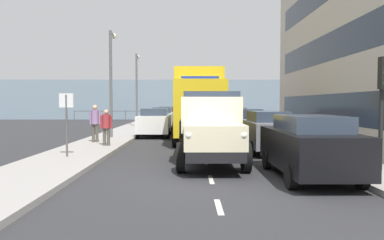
% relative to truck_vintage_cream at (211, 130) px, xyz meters
% --- Properties ---
extents(ground_plane, '(80.00, 80.00, 0.00)m').
position_rel_truck_vintage_cream_xyz_m(ground_plane, '(0.13, -9.89, -1.18)').
color(ground_plane, '#2D2D30').
extents(sidewalk_left, '(2.62, 43.48, 0.15)m').
position_rel_truck_vintage_cream_xyz_m(sidewalk_left, '(-4.81, -9.89, -1.10)').
color(sidewalk_left, '#9E9993').
rests_on(sidewalk_left, ground_plane).
extents(sidewalk_right, '(2.62, 43.48, 0.15)m').
position_rel_truck_vintage_cream_xyz_m(sidewalk_right, '(5.07, -9.89, -1.10)').
color(sidewalk_right, '#9E9993').
rests_on(sidewalk_right, ground_plane).
extents(road_centreline_markings, '(0.12, 37.94, 0.01)m').
position_rel_truck_vintage_cream_xyz_m(road_centreline_markings, '(0.13, -8.30, -1.17)').
color(road_centreline_markings, silver).
rests_on(road_centreline_markings, ground_plane).
extents(sea_horizon, '(80.00, 0.80, 5.00)m').
position_rel_truck_vintage_cream_xyz_m(sea_horizon, '(0.13, -34.63, 1.32)').
color(sea_horizon, gray).
rests_on(sea_horizon, ground_plane).
extents(seawall_railing, '(28.08, 0.08, 1.20)m').
position_rel_truck_vintage_cream_xyz_m(seawall_railing, '(0.13, -31.03, -0.26)').
color(seawall_railing, '#4C5156').
rests_on(seawall_railing, ground_plane).
extents(truck_vintage_cream, '(2.17, 5.64, 2.43)m').
position_rel_truck_vintage_cream_xyz_m(truck_vintage_cream, '(0.00, 0.00, 0.00)').
color(truck_vintage_cream, black).
rests_on(truck_vintage_cream, ground_plane).
extents(lorry_cargo_yellow, '(2.58, 8.20, 3.87)m').
position_rel_truck_vintage_cream_xyz_m(lorry_cargo_yellow, '(0.21, -7.90, 0.90)').
color(lorry_cargo_yellow, gold).
rests_on(lorry_cargo_yellow, ground_plane).
extents(car_black_kerbside_near, '(1.88, 4.34, 1.72)m').
position_rel_truck_vintage_cream_xyz_m(car_black_kerbside_near, '(-2.55, 2.11, -0.28)').
color(car_black_kerbside_near, black).
rests_on(car_black_kerbside_near, ground_plane).
extents(car_grey_kerbside_1, '(1.78, 4.44, 1.72)m').
position_rel_truck_vintage_cream_xyz_m(car_grey_kerbside_1, '(-2.55, -3.32, -0.28)').
color(car_grey_kerbside_1, slate).
rests_on(car_grey_kerbside_1, ground_plane).
extents(car_navy_kerbside_2, '(1.93, 3.82, 1.72)m').
position_rel_truck_vintage_cream_xyz_m(car_navy_kerbside_2, '(-2.55, -8.96, -0.28)').
color(car_navy_kerbside_2, navy).
rests_on(car_navy_kerbside_2, ground_plane).
extents(car_maroon_kerbside_3, '(1.89, 3.99, 1.72)m').
position_rel_truck_vintage_cream_xyz_m(car_maroon_kerbside_3, '(-2.55, -14.53, -0.28)').
color(car_maroon_kerbside_3, maroon).
rests_on(car_maroon_kerbside_3, ground_plane).
extents(car_white_oppositeside_0, '(1.95, 3.95, 1.72)m').
position_rel_truck_vintage_cream_xyz_m(car_white_oppositeside_0, '(2.81, -10.45, -0.28)').
color(car_white_oppositeside_0, white).
rests_on(car_white_oppositeside_0, ground_plane).
extents(car_silver_oppositeside_1, '(1.83, 4.48, 1.72)m').
position_rel_truck_vintage_cream_xyz_m(car_silver_oppositeside_1, '(2.81, -16.77, -0.28)').
color(car_silver_oppositeside_1, '#B7BABF').
rests_on(car_silver_oppositeside_1, ground_plane).
extents(car_red_oppositeside_2, '(1.84, 4.22, 1.72)m').
position_rel_truck_vintage_cream_xyz_m(car_red_oppositeside_2, '(2.81, -22.67, -0.28)').
color(car_red_oppositeside_2, '#B21E1E').
rests_on(car_red_oppositeside_2, ground_plane).
extents(pedestrian_couple_a, '(0.53, 0.34, 1.62)m').
position_rel_truck_vintage_cream_xyz_m(pedestrian_couple_a, '(4.43, -4.40, -0.08)').
color(pedestrian_couple_a, '#4C473D').
rests_on(pedestrian_couple_a, sidewalk_right).
extents(pedestrian_in_dark_coat, '(0.53, 0.34, 1.82)m').
position_rel_truck_vintage_cream_xyz_m(pedestrian_in_dark_coat, '(5.30, -5.84, 0.05)').
color(pedestrian_in_dark_coat, '#4C473D').
rests_on(pedestrian_in_dark_coat, sidewalk_right).
extents(traffic_light_near, '(0.28, 0.41, 3.20)m').
position_rel_truck_vintage_cream_xyz_m(traffic_light_near, '(-4.77, 1.74, 1.29)').
color(traffic_light_near, black).
rests_on(traffic_light_near, sidewalk_left).
extents(lamp_post_promenade, '(0.32, 1.14, 5.94)m').
position_rel_truck_vintage_cream_xyz_m(lamp_post_promenade, '(5.07, -8.68, 2.54)').
color(lamp_post_promenade, '#59595B').
rests_on(lamp_post_promenade, sidewalk_right).
extents(lamp_post_far, '(0.32, 1.14, 5.92)m').
position_rel_truck_vintage_cream_xyz_m(lamp_post_far, '(4.99, -18.24, 2.54)').
color(lamp_post_far, '#59595B').
rests_on(lamp_post_far, sidewalk_right).
extents(street_sign, '(0.50, 0.07, 2.25)m').
position_rel_truck_vintage_cream_xyz_m(street_sign, '(5.06, -0.97, 0.50)').
color(street_sign, '#4C4C4C').
rests_on(street_sign, sidewalk_right).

